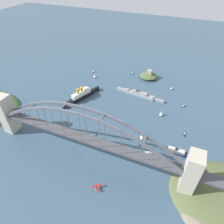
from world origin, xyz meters
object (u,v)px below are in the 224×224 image
(small_boat_3, at_px, (95,76))
(small_boat_5, at_px, (161,113))
(channel_marker_buoy, at_px, (96,131))
(small_boat_1, at_px, (94,71))
(small_boat_0, at_px, (142,136))
(small_boat_2, at_px, (184,134))
(naval_cruiser, at_px, (139,94))
(seaplane_taxiing_near_bridge, at_px, (97,187))
(small_boat_7, at_px, (172,88))
(ocean_liner, at_px, (81,95))
(fort_island_mid_harbor, at_px, (149,76))
(small_boat_4, at_px, (132,74))
(harbor_arch_bridge, at_px, (85,138))
(small_boat_8, at_px, (148,153))
(small_boat_6, at_px, (184,106))
(harbor_ferry_steamer, at_px, (176,151))

(small_boat_3, relative_size, small_boat_5, 0.97)
(small_boat_3, relative_size, channel_marker_buoy, 3.43)
(channel_marker_buoy, bearing_deg, small_boat_1, 118.09)
(small_boat_0, height_order, small_boat_2, small_boat_0)
(small_boat_3, bearing_deg, naval_cruiser, -15.03)
(small_boat_1, bearing_deg, small_boat_2, -29.64)
(seaplane_taxiing_near_bridge, bearing_deg, channel_marker_buoy, 117.57)
(small_boat_1, bearing_deg, naval_cruiser, -22.29)
(small_boat_5, relative_size, small_boat_7, 1.53)
(ocean_liner, xyz_separation_m, small_boat_3, (-11.30, 72.30, -2.38))
(ocean_liner, xyz_separation_m, fort_island_mid_harbor, (85.77, 111.89, -1.27))
(small_boat_4, distance_m, small_boat_7, 86.78)
(naval_cruiser, bearing_deg, small_boat_0, -71.04)
(seaplane_taxiing_near_bridge, relative_size, small_boat_7, 1.57)
(small_boat_7, bearing_deg, small_boat_1, 178.55)
(small_boat_1, relative_size, small_boat_2, 0.67)
(seaplane_taxiing_near_bridge, bearing_deg, harbor_arch_bridge, 132.34)
(small_boat_1, distance_m, channel_marker_buoy, 171.96)
(small_boat_3, distance_m, channel_marker_buoy, 149.26)
(naval_cruiser, distance_m, small_boat_3, 101.49)
(fort_island_mid_harbor, bearing_deg, seaplane_taxiing_near_bridge, -87.57)
(harbor_arch_bridge, bearing_deg, small_boat_8, 24.91)
(seaplane_taxiing_near_bridge, distance_m, small_boat_6, 191.02)
(channel_marker_buoy, bearing_deg, harbor_ferry_steamer, 2.60)
(fort_island_mid_harbor, distance_m, seaplane_taxiing_near_bridge, 247.64)
(small_boat_7, distance_m, small_boat_8, 156.66)
(small_boat_0, xyz_separation_m, small_boat_1, (-143.46, 140.90, -2.62))
(fort_island_mid_harbor, relative_size, seaplane_taxiing_near_bridge, 3.35)
(naval_cruiser, relative_size, fort_island_mid_harbor, 2.56)
(fort_island_mid_harbor, height_order, channel_marker_buoy, fort_island_mid_harbor)
(fort_island_mid_harbor, xyz_separation_m, small_boat_0, (33.76, -161.46, 0.47))
(small_boat_2, xyz_separation_m, small_boat_5, (-37.77, 26.82, 3.87))
(ocean_liner, bearing_deg, small_boat_0, -22.52)
(harbor_arch_bridge, bearing_deg, small_boat_1, 114.78)
(small_boat_5, bearing_deg, small_boat_1, 151.86)
(naval_cruiser, xyz_separation_m, small_boat_3, (-98.01, 26.33, 0.61))
(harbor_arch_bridge, relative_size, small_boat_8, 27.98)
(ocean_liner, bearing_deg, small_boat_1, 104.68)
(small_boat_4, bearing_deg, harbor_ferry_steamer, -56.45)
(small_boat_7, bearing_deg, naval_cruiser, -138.98)
(small_boat_2, bearing_deg, harbor_ferry_steamer, -99.92)
(small_boat_2, xyz_separation_m, small_boat_8, (-36.94, -50.21, 0.18))
(small_boat_2, xyz_separation_m, small_boat_4, (-118.59, 132.82, 0.17))
(harbor_ferry_steamer, height_order, small_boat_0, small_boat_0)
(naval_cruiser, height_order, harbor_ferry_steamer, naval_cruiser)
(fort_island_mid_harbor, xyz_separation_m, seaplane_taxiing_near_bridge, (10.49, -247.40, -2.71))
(small_boat_0, bearing_deg, small_boat_6, 66.04)
(naval_cruiser, xyz_separation_m, small_boat_7, (47.52, 41.34, -0.31))
(small_boat_0, xyz_separation_m, channel_marker_buoy, (-62.50, -10.80, -4.35))
(ocean_liner, xyz_separation_m, small_boat_2, (170.19, -19.11, -5.61))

